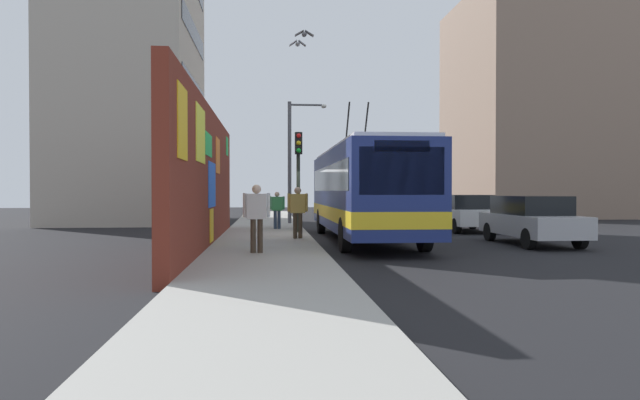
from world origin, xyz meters
name	(u,v)px	position (x,y,z in m)	size (l,w,h in m)	color
ground_plane	(309,238)	(0.00, 0.00, 0.00)	(80.00, 80.00, 0.00)	black
sidewalk_slab	(266,236)	(0.00, 1.60, 0.07)	(48.00, 3.20, 0.15)	#9E9B93
graffiti_wall	(208,179)	(-3.41, 3.35, 2.12)	(15.20, 0.32, 4.22)	maroon
building_far_left	(132,37)	(12.04, 9.20, 10.48)	(10.75, 6.93, 20.97)	#B2A899
building_far_right	(533,108)	(17.20, -17.00, 7.58)	(11.09, 10.02, 15.15)	gray
city_bus	(364,189)	(-1.50, -1.80, 1.80)	(11.35, 2.57, 5.01)	navy
parked_car_silver	(531,219)	(-3.30, -7.00, 0.83)	(4.48, 1.82, 1.58)	#B7B7BC
parked_car_white	(465,212)	(2.88, -7.00, 0.83)	(4.26, 1.95, 1.58)	white
parked_car_dark_gray	(428,208)	(8.63, -7.00, 0.83)	(4.77, 1.77, 1.58)	#38383D
parked_car_red	(403,205)	(14.15, -7.00, 0.84)	(4.67, 1.89, 1.58)	#B21E19
pedestrian_near_wall	(257,212)	(-6.33, 1.81, 1.19)	(0.24, 0.70, 1.76)	#3F3326
pedestrian_midblock	(277,207)	(2.89, 1.14, 1.06)	(0.22, 0.64, 1.56)	#2D3F59
pedestrian_at_curb	(298,208)	(-1.99, 0.52, 1.17)	(0.23, 0.69, 1.73)	#3F3326
traffic_light	(298,164)	(0.77, 0.35, 2.77)	(0.49, 0.28, 3.87)	#2D382D
street_lamp	(294,152)	(7.10, 0.21, 3.66)	(0.44, 1.93, 6.02)	#4C4C51
flying_pigeons	(328,10)	(-3.26, -0.35, 7.43)	(5.53, 4.09, 3.06)	gray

